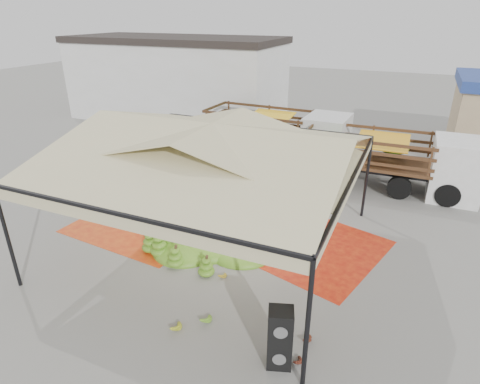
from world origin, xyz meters
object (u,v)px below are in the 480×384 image
at_px(banana_heap, 207,227).
at_px(truck_right, 397,155).
at_px(speaker_stack, 280,338).
at_px(vendor, 288,197).
at_px(truck_left, 281,130).

height_order(banana_heap, truck_right, truck_right).
xyz_separation_m(speaker_stack, vendor, (-1.86, 6.44, 0.11)).
relative_size(vendor, truck_left, 0.23).
bearing_deg(speaker_stack, vendor, 87.68).
xyz_separation_m(banana_heap, speaker_stack, (3.75, -3.84, 0.18)).
bearing_deg(speaker_stack, banana_heap, 115.94).
distance_m(speaker_stack, truck_right, 10.98).
bearing_deg(truck_right, speaker_stack, -98.03).
relative_size(speaker_stack, truck_right, 0.21).
relative_size(banana_heap, truck_right, 0.73).
height_order(banana_heap, speaker_stack, speaker_stack).
bearing_deg(vendor, truck_left, -49.00).
height_order(truck_left, truck_right, truck_left).
distance_m(vendor, truck_right, 5.54).
xyz_separation_m(banana_heap, vendor, (1.89, 2.60, 0.29)).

